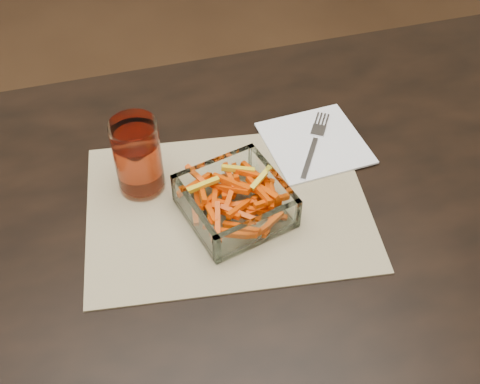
{
  "coord_description": "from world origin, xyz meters",
  "views": [
    {
      "loc": [
        -0.16,
        -0.58,
        1.48
      ],
      "look_at": [
        0.01,
        0.04,
        0.78
      ],
      "focal_mm": 45.0,
      "sensor_mm": 36.0,
      "label": 1
    }
  ],
  "objects_px": {
    "dining_table": "(240,257)",
    "glass_bowl": "(235,203)",
    "tumbler": "(138,159)",
    "fork": "(315,142)"
  },
  "relations": [
    {
      "from": "glass_bowl",
      "to": "tumbler",
      "type": "distance_m",
      "value": 0.17
    },
    {
      "from": "dining_table",
      "to": "glass_bowl",
      "type": "xyz_separation_m",
      "value": [
        -0.0,
        0.02,
        0.11
      ]
    },
    {
      "from": "dining_table",
      "to": "fork",
      "type": "distance_m",
      "value": 0.24
    },
    {
      "from": "glass_bowl",
      "to": "fork",
      "type": "bearing_deg",
      "value": 33.39
    },
    {
      "from": "dining_table",
      "to": "fork",
      "type": "bearing_deg",
      "value": 38.26
    },
    {
      "from": "glass_bowl",
      "to": "fork",
      "type": "height_order",
      "value": "glass_bowl"
    },
    {
      "from": "glass_bowl",
      "to": "tumbler",
      "type": "relative_size",
      "value": 1.35
    },
    {
      "from": "glass_bowl",
      "to": "tumbler",
      "type": "height_order",
      "value": "tumbler"
    },
    {
      "from": "glass_bowl",
      "to": "tumbler",
      "type": "xyz_separation_m",
      "value": [
        -0.13,
        0.1,
        0.04
      ]
    },
    {
      "from": "dining_table",
      "to": "tumbler",
      "type": "bearing_deg",
      "value": 137.8
    }
  ]
}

